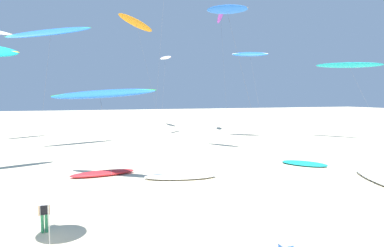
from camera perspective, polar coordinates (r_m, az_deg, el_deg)
The scene contains 14 objects.
flying_kite_1 at distance 39.60m, azimuth -22.99°, elevation 14.18°, with size 8.73×4.42×14.30m.
flying_kite_2 at distance 34.68m, azimuth 5.94°, elevation 18.81°, with size 4.90×4.64×15.22m.
flying_kite_3 at distance 54.86m, azimuth 4.93°, elevation 17.93°, with size 3.00×5.23×19.89m.
flying_kite_4 at distance 64.43m, azimuth -4.59°, elevation 11.13°, with size 3.25×10.01×14.16m.
flying_kite_5 at distance 23.23m, azimuth -15.45°, elevation 4.89°, with size 7.01×6.09×6.82m.
flying_kite_6 at distance 47.18m, azimuth 9.88°, elevation 11.59°, with size 4.92×9.39×12.36m.
flying_kite_8 at distance 50.02m, azimuth 25.14°, elevation 9.02°, with size 6.48×13.58×10.83m.
flying_kite_9 at distance 55.48m, azimuth -9.55°, elevation 16.58°, with size 6.53×7.67×18.94m.
grounded_kite_0 at distance 25.01m, azimuth -2.00°, elevation -8.96°, with size 5.58×2.92×0.35m.
grounded_kite_1 at distance 27.66m, azimuth 29.42°, elevation -8.25°, with size 3.67×6.28×0.35m.
grounded_kite_2 at distance 26.76m, azimuth -14.98°, elevation -8.19°, with size 4.99×1.83×0.38m.
grounded_kite_3 at distance 31.38m, azimuth 18.65°, elevation -6.46°, with size 3.89×4.24×0.29m.
person_foreground_walker at distance 16.70m, azimuth -23.96°, elevation -13.76°, with size 0.51×0.23×1.64m.
beach_umbrella at distance 14.97m, azimuth -23.40°, elevation -10.64°, with size 2.13×2.13×2.44m.
Camera 1 is at (-5.90, -5.01, 6.06)m, focal length 31.22 mm.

